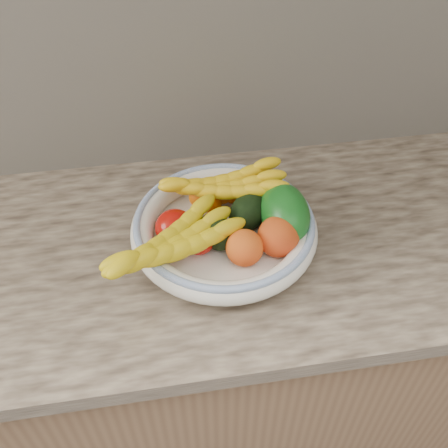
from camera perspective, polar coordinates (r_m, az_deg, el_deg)
kitchen_counter at (r=1.44m, az=-0.16°, el=-13.47°), size 2.44×0.66×1.40m
fruit_bowl at (r=1.04m, az=0.00°, el=-0.45°), size 0.39×0.39×0.08m
clementine_back_left at (r=1.11m, az=-2.72°, el=3.12°), size 0.06×0.06×0.05m
clementine_back_right at (r=1.12m, az=1.02°, el=3.61°), size 0.06×0.06×0.05m
clementine_back_mid at (r=1.09m, az=-1.61°, el=2.63°), size 0.06×0.06×0.05m
clementine_extra at (r=1.11m, az=-0.16°, el=3.48°), size 0.05×0.05×0.04m
tomato_left at (r=1.03m, az=-5.63°, el=-0.38°), size 0.10×0.10×0.07m
tomato_near_left at (r=1.00m, az=-2.92°, el=-1.78°), size 0.07×0.07×0.06m
avocado_center at (r=1.01m, az=-0.85°, el=-0.83°), size 0.09×0.11×0.07m
avocado_right at (r=1.06m, az=2.86°, el=1.46°), size 0.13×0.13×0.08m
green_mango at (r=1.04m, az=6.91°, el=1.26°), size 0.14×0.16×0.13m
peach_front at (r=0.98m, az=2.36°, el=-2.73°), size 0.08×0.08×0.07m
peach_right at (r=1.00m, az=6.22°, el=-1.43°), size 0.10×0.10×0.08m
banana_bunch_back at (r=1.07m, az=-0.09°, el=4.10°), size 0.29×0.11×0.08m
banana_bunch_front at (r=0.96m, az=-5.97°, el=-2.61°), size 0.33×0.27×0.09m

